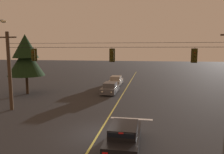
{
  "coord_description": "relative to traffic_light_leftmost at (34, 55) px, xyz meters",
  "views": [
    {
      "loc": [
        3.25,
        -13.1,
        5.61
      ],
      "look_at": [
        0.0,
        5.13,
        3.18
      ],
      "focal_mm": 33.88,
      "sensor_mm": 36.0,
      "label": 1
    }
  ],
  "objects": [
    {
      "name": "car_oncoming_lead",
      "position": [
        5.16,
        9.11,
        -4.48
      ],
      "size": [
        1.8,
        4.42,
        1.39
      ],
      "color": "#4C4C51",
      "rests_on": "ground"
    },
    {
      "name": "signal_span_assembly",
      "position": [
        6.85,
        0.02,
        -1.38
      ],
      "size": [
        20.47,
        0.32,
        7.18
      ],
      "color": "#423021",
      "rests_on": "ground"
    },
    {
      "name": "stop_bar_paint",
      "position": [
        8.75,
        -0.58,
        -5.12
      ],
      "size": [
        3.4,
        0.36,
        0.01
      ],
      "primitive_type": "cube",
      "color": "silver",
      "rests_on": "ground"
    },
    {
      "name": "traffic_light_leftmost",
      "position": [
        0.0,
        0.0,
        0.0
      ],
      "size": [
        0.48,
        0.41,
        1.22
      ],
      "color": "black"
    },
    {
      "name": "ground_plane",
      "position": [
        6.85,
        -4.11,
        -5.13
      ],
      "size": [
        180.0,
        180.0,
        0.0
      ],
      "primitive_type": "plane",
      "color": "#28282B"
    },
    {
      "name": "car_waiting_near_lane",
      "position": [
        8.75,
        -5.71,
        -4.48
      ],
      "size": [
        1.8,
        4.33,
        1.39
      ],
      "color": "black",
      "rests_on": "ground"
    },
    {
      "name": "traffic_light_left_inner",
      "position": [
        7.02,
        0.0,
        0.0
      ],
      "size": [
        0.48,
        0.41,
        1.22
      ],
      "color": "black"
    },
    {
      "name": "tree_verge_near",
      "position": [
        -5.07,
        6.81,
        -0.48
      ],
      "size": [
        4.47,
        4.47,
        7.47
      ],
      "color": "#332316",
      "rests_on": "ground"
    },
    {
      "name": "traffic_light_centre",
      "position": [
        13.52,
        0.0,
        0.0
      ],
      "size": [
        0.48,
        0.41,
        1.22
      ],
      "color": "black"
    },
    {
      "name": "lane_centre_stripe",
      "position": [
        6.85,
        6.02,
        -5.12
      ],
      "size": [
        0.14,
        60.0,
        0.01
      ],
      "primitive_type": "cube",
      "color": "#D1C64C",
      "rests_on": "ground"
    },
    {
      "name": "car_oncoming_trailing",
      "position": [
        4.86,
        15.64,
        -4.48
      ],
      "size": [
        1.8,
        4.42,
        1.39
      ],
      "color": "gray",
      "rests_on": "ground"
    }
  ]
}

